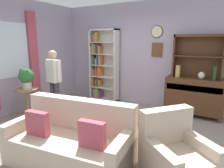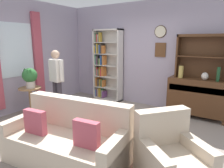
{
  "view_description": "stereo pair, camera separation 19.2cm",
  "coord_description": "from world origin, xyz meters",
  "px_view_note": "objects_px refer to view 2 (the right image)",
  "views": [
    {
      "loc": [
        2.01,
        -3.07,
        1.78
      ],
      "look_at": [
        0.1,
        0.2,
        0.95
      ],
      "focal_mm": 31.97,
      "sensor_mm": 36.0,
      "label": 1
    },
    {
      "loc": [
        2.17,
        -2.97,
        1.78
      ],
      "look_at": [
        0.1,
        0.2,
        0.95
      ],
      "focal_mm": 31.97,
      "sensor_mm": 36.0,
      "label": 2
    }
  ],
  "objects_px": {
    "sideboard": "(197,96)",
    "potted_plant_large": "(30,76)",
    "couch_floral": "(68,141)",
    "book_stack": "(99,118)",
    "armchair_floral": "(171,160)",
    "person_reading": "(57,78)",
    "plant_stand": "(31,98)",
    "coffee_table": "(96,122)",
    "vase_round": "(205,76)",
    "potted_plant_small": "(42,112)",
    "vase_tall": "(181,72)",
    "bottle_wine": "(218,74)",
    "bookshelf": "(106,66)",
    "sideboard_hutch": "(202,50)"
  },
  "relations": [
    {
      "from": "vase_round",
      "to": "potted_plant_small",
      "type": "xyz_separation_m",
      "value": [
        -3.09,
        -2.01,
        -0.84
      ]
    },
    {
      "from": "bookshelf",
      "to": "armchair_floral",
      "type": "bearing_deg",
      "value": -42.5
    },
    {
      "from": "person_reading",
      "to": "coffee_table",
      "type": "bearing_deg",
      "value": -19.35
    },
    {
      "from": "armchair_floral",
      "to": "book_stack",
      "type": "bearing_deg",
      "value": 167.0
    },
    {
      "from": "sideboard",
      "to": "bottle_wine",
      "type": "height_order",
      "value": "bottle_wine"
    },
    {
      "from": "sideboard_hutch",
      "to": "vase_tall",
      "type": "height_order",
      "value": "sideboard_hutch"
    },
    {
      "from": "sideboard_hutch",
      "to": "potted_plant_small",
      "type": "relative_size",
      "value": 3.96
    },
    {
      "from": "person_reading",
      "to": "book_stack",
      "type": "xyz_separation_m",
      "value": [
        1.68,
        -0.56,
        -0.45
      ]
    },
    {
      "from": "person_reading",
      "to": "sideboard_hutch",
      "type": "bearing_deg",
      "value": 31.03
    },
    {
      "from": "armchair_floral",
      "to": "book_stack",
      "type": "xyz_separation_m",
      "value": [
        -1.38,
        0.32,
        0.16
      ]
    },
    {
      "from": "sideboard_hutch",
      "to": "vase_round",
      "type": "xyz_separation_m",
      "value": [
        0.13,
        -0.18,
        -0.55
      ]
    },
    {
      "from": "armchair_floral",
      "to": "plant_stand",
      "type": "height_order",
      "value": "armchair_floral"
    },
    {
      "from": "vase_round",
      "to": "book_stack",
      "type": "xyz_separation_m",
      "value": [
        -1.34,
        -2.13,
        -0.55
      ]
    },
    {
      "from": "sideboard_hutch",
      "to": "person_reading",
      "type": "height_order",
      "value": "sideboard_hutch"
    },
    {
      "from": "bottle_wine",
      "to": "potted_plant_large",
      "type": "bearing_deg",
      "value": -152.59
    },
    {
      "from": "vase_tall",
      "to": "potted_plant_small",
      "type": "distance_m",
      "value": 3.38
    },
    {
      "from": "sideboard_hutch",
      "to": "couch_floral",
      "type": "distance_m",
      "value": 3.5
    },
    {
      "from": "armchair_floral",
      "to": "plant_stand",
      "type": "xyz_separation_m",
      "value": [
        -3.57,
        0.49,
        0.13
      ]
    },
    {
      "from": "vase_tall",
      "to": "book_stack",
      "type": "relative_size",
      "value": 1.51
    },
    {
      "from": "potted_plant_large",
      "to": "book_stack",
      "type": "bearing_deg",
      "value": -4.31
    },
    {
      "from": "plant_stand",
      "to": "coffee_table",
      "type": "xyz_separation_m",
      "value": [
        2.11,
        -0.17,
        -0.06
      ]
    },
    {
      "from": "bookshelf",
      "to": "potted_plant_large",
      "type": "relative_size",
      "value": 4.43
    },
    {
      "from": "sideboard",
      "to": "vase_round",
      "type": "height_order",
      "value": "vase_round"
    },
    {
      "from": "vase_round",
      "to": "couch_floral",
      "type": "relative_size",
      "value": 0.09
    },
    {
      "from": "couch_floral",
      "to": "potted_plant_large",
      "type": "distance_m",
      "value": 2.37
    },
    {
      "from": "vase_round",
      "to": "armchair_floral",
      "type": "height_order",
      "value": "vase_round"
    },
    {
      "from": "sideboard",
      "to": "armchair_floral",
      "type": "distance_m",
      "value": 2.53
    },
    {
      "from": "vase_round",
      "to": "person_reading",
      "type": "bearing_deg",
      "value": -152.64
    },
    {
      "from": "sideboard",
      "to": "bottle_wine",
      "type": "relative_size",
      "value": 4.15
    },
    {
      "from": "vase_tall",
      "to": "bottle_wine",
      "type": "bearing_deg",
      "value": -0.66
    },
    {
      "from": "bookshelf",
      "to": "plant_stand",
      "type": "distance_m",
      "value": 2.31
    },
    {
      "from": "vase_tall",
      "to": "book_stack",
      "type": "distance_m",
      "value": 2.34
    },
    {
      "from": "couch_floral",
      "to": "book_stack",
      "type": "height_order",
      "value": "couch_floral"
    },
    {
      "from": "plant_stand",
      "to": "potted_plant_large",
      "type": "bearing_deg",
      "value": -10.1
    },
    {
      "from": "potted_plant_large",
      "to": "plant_stand",
      "type": "bearing_deg",
      "value": 169.9
    },
    {
      "from": "bottle_wine",
      "to": "book_stack",
      "type": "height_order",
      "value": "bottle_wine"
    },
    {
      "from": "bookshelf",
      "to": "book_stack",
      "type": "distance_m",
      "value": 2.76
    },
    {
      "from": "vase_tall",
      "to": "potted_plant_large",
      "type": "distance_m",
      "value": 3.55
    },
    {
      "from": "book_stack",
      "to": "coffee_table",
      "type": "bearing_deg",
      "value": 179.27
    },
    {
      "from": "bottle_wine",
      "to": "armchair_floral",
      "type": "height_order",
      "value": "bottle_wine"
    },
    {
      "from": "vase_tall",
      "to": "armchair_floral",
      "type": "bearing_deg",
      "value": -77.04
    },
    {
      "from": "couch_floral",
      "to": "plant_stand",
      "type": "height_order",
      "value": "couch_floral"
    },
    {
      "from": "vase_round",
      "to": "coffee_table",
      "type": "height_order",
      "value": "vase_round"
    },
    {
      "from": "potted_plant_large",
      "to": "coffee_table",
      "type": "xyz_separation_m",
      "value": [
        2.06,
        -0.16,
        -0.6
      ]
    },
    {
      "from": "sideboard_hutch",
      "to": "vase_tall",
      "type": "distance_m",
      "value": 0.66
    },
    {
      "from": "armchair_floral",
      "to": "person_reading",
      "type": "bearing_deg",
      "value": 163.94
    },
    {
      "from": "potted_plant_small",
      "to": "person_reading",
      "type": "distance_m",
      "value": 0.87
    },
    {
      "from": "sideboard_hutch",
      "to": "vase_tall",
      "type": "xyz_separation_m",
      "value": [
        -0.39,
        -0.19,
        -0.5
      ]
    },
    {
      "from": "plant_stand",
      "to": "coffee_table",
      "type": "bearing_deg",
      "value": -4.58
    },
    {
      "from": "sideboard",
      "to": "potted_plant_large",
      "type": "bearing_deg",
      "value": -148.8
    }
  ]
}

